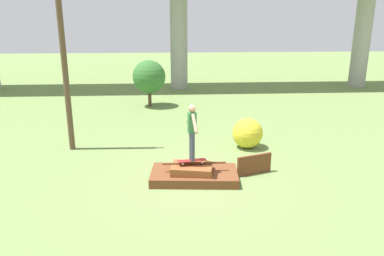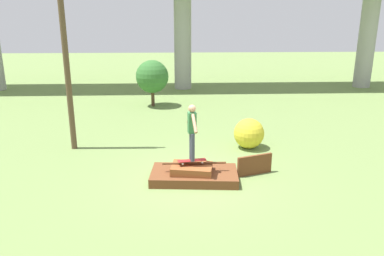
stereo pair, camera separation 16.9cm
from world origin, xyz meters
The scene contains 8 objects.
ground_plane centered at (0.00, 0.00, 0.00)m, with size 80.00×80.00×0.00m, color olive.
scrap_pile centered at (-0.01, -0.01, 0.18)m, with size 2.60×1.53×0.55m.
scrap_plank_loose centered at (1.84, 0.30, 0.31)m, with size 1.11×0.46×0.62m.
skateboard centered at (-0.07, -0.06, 0.62)m, with size 0.84×0.33×0.09m.
skater centered at (-0.07, -0.06, 1.58)m, with size 0.27×1.11×1.63m.
utility_pole centered at (-4.21, 2.92, 3.85)m, with size 1.30×0.20×7.44m.
tree_behind_left centered at (-1.71, 9.47, 1.57)m, with size 1.71×1.71×2.43m.
bush_yellow_flowering centered at (2.11, 2.68, 0.55)m, with size 1.09×1.09×1.09m.
Camera 1 is at (-0.69, -10.06, 4.60)m, focal length 35.00 mm.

